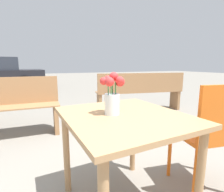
# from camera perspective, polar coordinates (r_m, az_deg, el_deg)

# --- Properties ---
(table_front) EXTENTS (0.80, 0.88, 0.70)m
(table_front) POSITION_cam_1_polar(r_m,az_deg,el_deg) (1.20, 4.01, -10.90)
(table_front) COLOR tan
(table_front) RESTS_ON ground_plane
(flower_vase) EXTENTS (0.16, 0.13, 0.28)m
(flower_vase) POSITION_cam_1_polar(r_m,az_deg,el_deg) (1.14, 0.15, -0.20)
(flower_vase) COLOR silver
(flower_vase) RESTS_ON table_front
(cafe_chair) EXTENTS (0.46, 0.46, 0.89)m
(cafe_chair) POSITION_cam_1_polar(r_m,az_deg,el_deg) (1.58, 29.17, -9.93)
(cafe_chair) COLOR orange
(cafe_chair) RESTS_ON ground_plane
(bench_near) EXTENTS (1.94, 0.71, 0.85)m
(bench_near) POSITION_cam_1_polar(r_m,az_deg,el_deg) (3.83, 9.35, 1.84)
(bench_near) COLOR #9E7047
(bench_near) RESTS_ON ground_plane
(bench_middle) EXTENTS (1.56, 0.42, 0.85)m
(bench_middle) POSITION_cam_1_polar(r_m,az_deg,el_deg) (2.90, -32.37, -2.69)
(bench_middle) COLOR #9E7047
(bench_middle) RESTS_ON ground_plane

